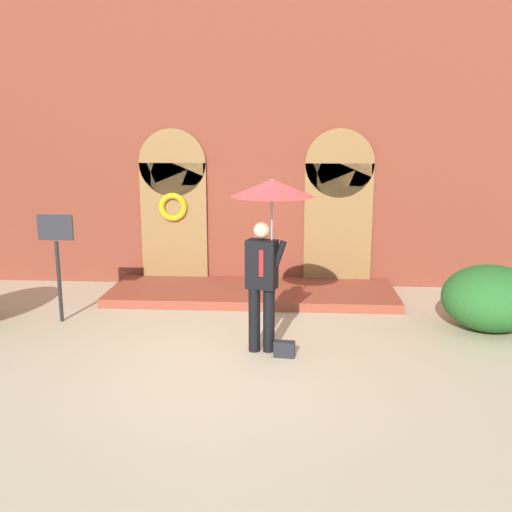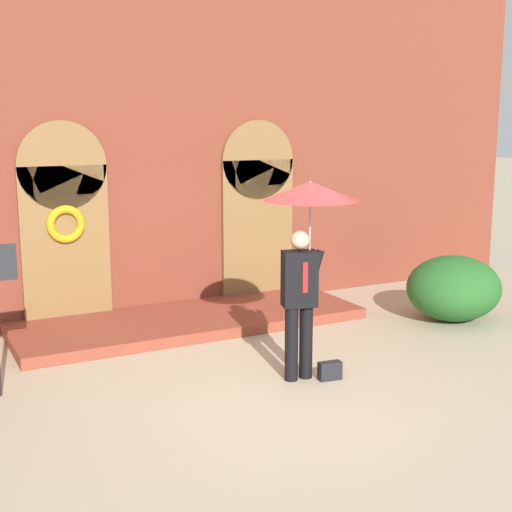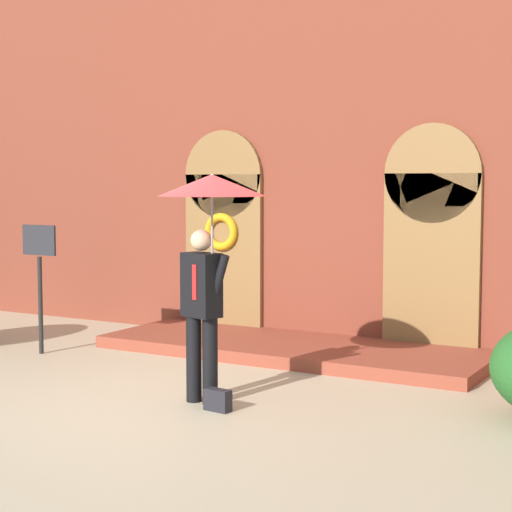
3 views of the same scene
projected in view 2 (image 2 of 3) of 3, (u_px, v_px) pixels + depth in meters
The scene contains 5 objects.
ground_plane at pixel (291, 394), 8.08m from camera, with size 80.00×80.00×0.00m, color tan.
building_facade at pixel (160, 144), 11.19m from camera, with size 14.00×2.30×5.60m.
person_with_umbrella at pixel (307, 220), 8.24m from camera, with size 1.10×1.10×2.36m.
handbag at pixel (330, 371), 8.50m from camera, with size 0.28×0.12×0.22m, color black.
shrub_right at pixel (454, 288), 10.97m from camera, with size 1.47×1.38×1.00m, color #235B23.
Camera 2 is at (-3.86, -6.60, 3.07)m, focal length 50.00 mm.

